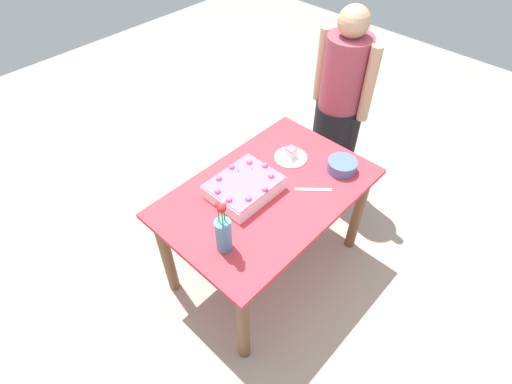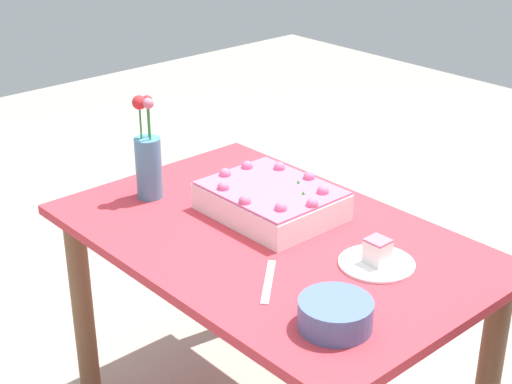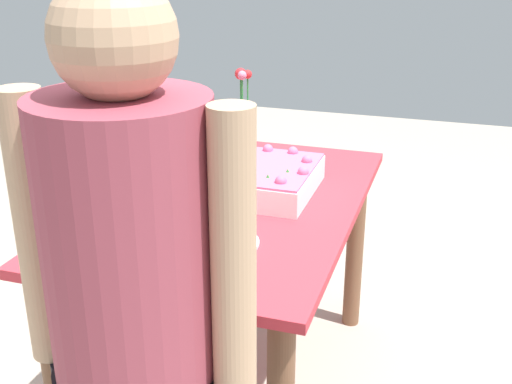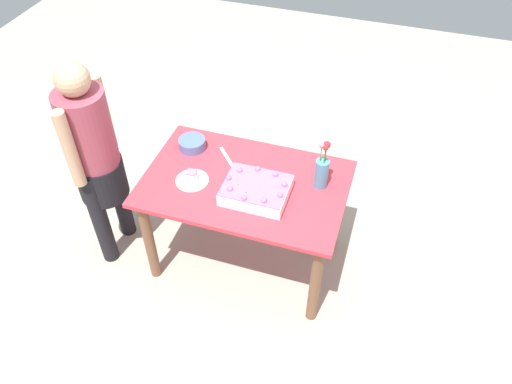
{
  "view_description": "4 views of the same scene",
  "coord_description": "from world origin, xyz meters",
  "px_view_note": "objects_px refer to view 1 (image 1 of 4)",
  "views": [
    {
      "loc": [
        -1.22,
        -1.05,
        2.39
      ],
      "look_at": [
        -0.09,
        0.01,
        0.79
      ],
      "focal_mm": 28.0,
      "sensor_mm": 36.0,
      "label": 1
    },
    {
      "loc": [
        1.46,
        -1.36,
        1.79
      ],
      "look_at": [
        -0.04,
        -0.03,
        0.87
      ],
      "focal_mm": 55.0,
      "sensor_mm": 36.0,
      "label": 2
    },
    {
      "loc": [
        1.8,
        0.67,
        1.53
      ],
      "look_at": [
        0.02,
        0.09,
        0.78
      ],
      "focal_mm": 45.0,
      "sensor_mm": 36.0,
      "label": 3
    },
    {
      "loc": [
        -0.75,
        2.11,
        2.86
      ],
      "look_at": [
        -0.1,
        0.09,
        0.77
      ],
      "focal_mm": 35.0,
      "sensor_mm": 36.0,
      "label": 4
    }
  ],
  "objects_px": {
    "cake_knife": "(313,189)",
    "person_standing": "(340,99)",
    "sheet_cake": "(244,186)",
    "serving_plate_with_slice": "(291,155)",
    "fruit_bowl": "(342,166)",
    "flower_vase": "(223,232)"
  },
  "relations": [
    {
      "from": "flower_vase",
      "to": "fruit_bowl",
      "type": "bearing_deg",
      "value": -6.17
    },
    {
      "from": "sheet_cake",
      "to": "cake_knife",
      "type": "xyz_separation_m",
      "value": [
        0.29,
        -0.28,
        -0.04
      ]
    },
    {
      "from": "fruit_bowl",
      "to": "person_standing",
      "type": "xyz_separation_m",
      "value": [
        0.49,
        0.37,
        0.08
      ]
    },
    {
      "from": "serving_plate_with_slice",
      "to": "cake_knife",
      "type": "distance_m",
      "value": 0.3
    },
    {
      "from": "person_standing",
      "to": "cake_knife",
      "type": "bearing_deg",
      "value": 25.08
    },
    {
      "from": "flower_vase",
      "to": "fruit_bowl",
      "type": "height_order",
      "value": "flower_vase"
    },
    {
      "from": "sheet_cake",
      "to": "person_standing",
      "type": "bearing_deg",
      "value": 3.94
    },
    {
      "from": "cake_knife",
      "to": "person_standing",
      "type": "bearing_deg",
      "value": -106.94
    },
    {
      "from": "sheet_cake",
      "to": "serving_plate_with_slice",
      "type": "relative_size",
      "value": 1.88
    },
    {
      "from": "sheet_cake",
      "to": "person_standing",
      "type": "distance_m",
      "value": 1.03
    },
    {
      "from": "cake_knife",
      "to": "fruit_bowl",
      "type": "bearing_deg",
      "value": -136.57
    },
    {
      "from": "serving_plate_with_slice",
      "to": "flower_vase",
      "type": "relative_size",
      "value": 0.61
    },
    {
      "from": "fruit_bowl",
      "to": "serving_plate_with_slice",
      "type": "bearing_deg",
      "value": 112.64
    },
    {
      "from": "sheet_cake",
      "to": "serving_plate_with_slice",
      "type": "bearing_deg",
      "value": -0.03
    },
    {
      "from": "cake_knife",
      "to": "fruit_bowl",
      "type": "height_order",
      "value": "fruit_bowl"
    },
    {
      "from": "fruit_bowl",
      "to": "person_standing",
      "type": "distance_m",
      "value": 0.62
    },
    {
      "from": "cake_knife",
      "to": "sheet_cake",
      "type": "bearing_deg",
      "value": 4.13
    },
    {
      "from": "serving_plate_with_slice",
      "to": "fruit_bowl",
      "type": "relative_size",
      "value": 1.16
    },
    {
      "from": "sheet_cake",
      "to": "cake_knife",
      "type": "bearing_deg",
      "value": -43.84
    },
    {
      "from": "fruit_bowl",
      "to": "person_standing",
      "type": "bearing_deg",
      "value": 36.75
    },
    {
      "from": "fruit_bowl",
      "to": "person_standing",
      "type": "relative_size",
      "value": 0.12
    },
    {
      "from": "cake_knife",
      "to": "person_standing",
      "type": "height_order",
      "value": "person_standing"
    }
  ]
}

